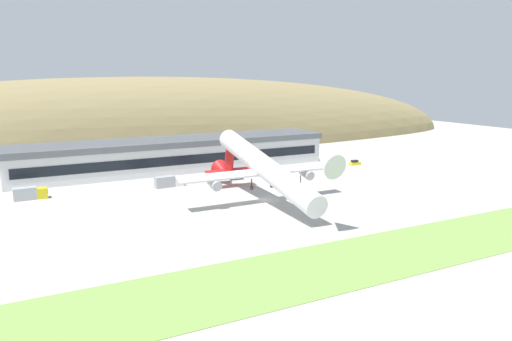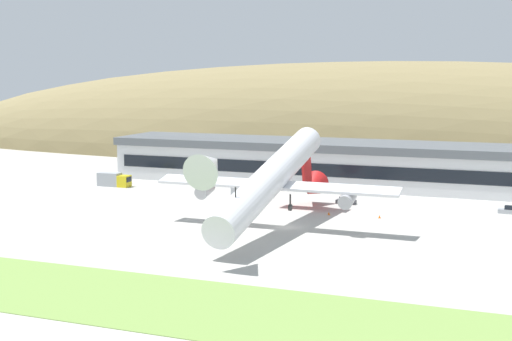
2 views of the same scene
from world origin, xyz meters
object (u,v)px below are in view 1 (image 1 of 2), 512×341
object	(u,v)px
terminal_building	(174,152)
fuel_truck	(169,182)
traffic_cone_1	(283,183)
cargo_airplane	(264,168)
traffic_cone_0	(255,187)
service_car_1	(321,168)
service_car_0	(355,163)
service_car_2	(236,177)
box_truck	(30,193)

from	to	relation	value
terminal_building	fuel_truck	xyz separation A→B (m)	(-9.39, -22.60, -4.24)
fuel_truck	traffic_cone_1	distance (m)	31.40
cargo_airplane	traffic_cone_0	size ratio (longest dim) A/B	94.19
terminal_building	service_car_1	bearing A→B (deg)	-27.36
terminal_building	service_car_0	bearing A→B (deg)	-19.50
service_car_1	traffic_cone_1	distance (m)	24.99
cargo_airplane	traffic_cone_0	bearing A→B (deg)	69.85
service_car_1	fuel_truck	xyz separation A→B (m)	(-50.85, -1.15, 0.84)
cargo_airplane	service_car_1	xyz separation A→B (m)	(36.32, 28.14, -7.71)
cargo_airplane	service_car_2	size ratio (longest dim) A/B	13.91
service_car_0	fuel_truck	bearing A→B (deg)	-177.69
traffic_cone_1	terminal_building	bearing A→B (deg)	120.27
cargo_airplane	service_car_0	size ratio (longest dim) A/B	13.75
service_car_2	traffic_cone_1	xyz separation A→B (m)	(8.96, -11.52, -0.30)
service_car_2	traffic_cone_1	size ratio (longest dim) A/B	6.77
traffic_cone_0	traffic_cone_1	bearing A→B (deg)	2.96
cargo_airplane	fuel_truck	bearing A→B (deg)	118.29
box_truck	traffic_cone_1	bearing A→B (deg)	-12.44
fuel_truck	cargo_airplane	bearing A→B (deg)	-61.71
fuel_truck	traffic_cone_0	xyz separation A→B (m)	(20.08, -11.87, -1.16)
service_car_0	traffic_cone_1	world-z (taller)	service_car_0
box_truck	traffic_cone_0	distance (m)	56.26
terminal_building	box_truck	bearing A→B (deg)	-155.40
terminal_building	traffic_cone_1	world-z (taller)	terminal_building
service_car_0	service_car_1	bearing A→B (deg)	-174.24
traffic_cone_0	service_car_0	bearing A→B (deg)	17.64
service_car_1	service_car_2	xyz separation A→B (m)	(-30.57, -1.02, -0.02)
traffic_cone_0	traffic_cone_1	xyz separation A→B (m)	(9.16, 0.47, 0.00)
service_car_0	traffic_cone_0	distance (m)	47.90
cargo_airplane	traffic_cone_0	world-z (taller)	cargo_airplane
service_car_1	fuel_truck	bearing A→B (deg)	-178.71
service_car_0	traffic_cone_0	size ratio (longest dim) A/B	6.85
service_car_1	service_car_2	world-z (taller)	service_car_1
cargo_airplane	terminal_building	bearing A→B (deg)	95.92
terminal_building	box_truck	xyz separation A→B (m)	(-43.66, -19.98, -4.21)
terminal_building	service_car_0	world-z (taller)	terminal_building
service_car_0	terminal_building	bearing A→B (deg)	160.50
cargo_airplane	service_car_2	distance (m)	28.77
fuel_truck	traffic_cone_1	xyz separation A→B (m)	(29.23, -11.40, -1.16)
traffic_cone_0	terminal_building	bearing A→B (deg)	107.23
service_car_2	fuel_truck	distance (m)	20.29
cargo_airplane	fuel_truck	distance (m)	31.41
fuel_truck	box_truck	bearing A→B (deg)	175.63
service_car_0	service_car_1	distance (m)	14.95
traffic_cone_1	box_truck	bearing A→B (deg)	167.56
traffic_cone_0	fuel_truck	bearing A→B (deg)	149.40
fuel_truck	service_car_2	bearing A→B (deg)	0.35
service_car_2	traffic_cone_1	bearing A→B (deg)	-52.13
cargo_airplane	fuel_truck	world-z (taller)	cargo_airplane
cargo_airplane	service_car_0	world-z (taller)	cargo_airplane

